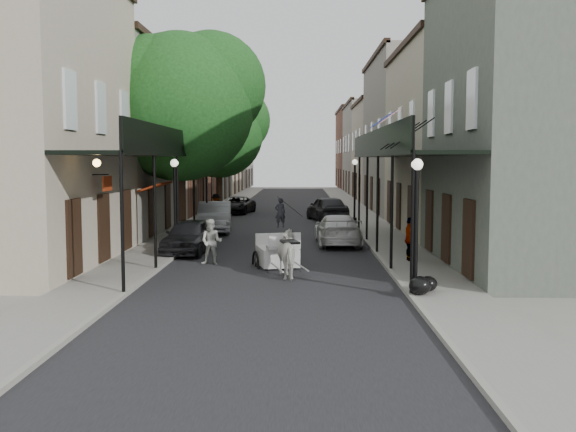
{
  "coord_description": "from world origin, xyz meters",
  "views": [
    {
      "loc": [
        0.93,
        -19.52,
        3.79
      ],
      "look_at": [
        0.44,
        5.5,
        1.6
      ],
      "focal_mm": 40.0,
      "sensor_mm": 36.0,
      "label": 1
    }
  ],
  "objects_px": {
    "pedestrian_sidewalk_left": "(216,207)",
    "car_right_far": "(327,208)",
    "car_left_far": "(237,205)",
    "tree_near": "(189,101)",
    "lamppost_left": "(175,204)",
    "lamppost_right_near": "(416,224)",
    "lamppost_right_far": "(355,190)",
    "tree_far": "(224,130)",
    "pedestrian_sidewalk_right": "(410,239)",
    "car_right_near": "(338,230)",
    "horse": "(290,254)",
    "carriage": "(275,239)",
    "pedestrian_walking": "(211,242)",
    "car_left_near": "(189,236)",
    "car_left_mid": "(214,217)"
  },
  "relations": [
    {
      "from": "car_right_near",
      "to": "tree_far",
      "type": "bearing_deg",
      "value": -67.18
    },
    {
      "from": "car_left_far",
      "to": "car_right_far",
      "type": "height_order",
      "value": "car_right_far"
    },
    {
      "from": "lamppost_left",
      "to": "car_left_near",
      "type": "height_order",
      "value": "lamppost_left"
    },
    {
      "from": "lamppost_left",
      "to": "car_right_near",
      "type": "bearing_deg",
      "value": 24.12
    },
    {
      "from": "pedestrian_sidewalk_left",
      "to": "car_right_far",
      "type": "height_order",
      "value": "pedestrian_sidewalk_left"
    },
    {
      "from": "horse",
      "to": "carriage",
      "type": "relative_size",
      "value": 0.71
    },
    {
      "from": "car_left_near",
      "to": "tree_near",
      "type": "bearing_deg",
      "value": 103.41
    },
    {
      "from": "carriage",
      "to": "pedestrian_sidewalk_left",
      "type": "bearing_deg",
      "value": 90.5
    },
    {
      "from": "car_left_mid",
      "to": "lamppost_left",
      "type": "bearing_deg",
      "value": -99.12
    },
    {
      "from": "tree_far",
      "to": "lamppost_right_near",
      "type": "xyz_separation_m",
      "value": [
        8.35,
        -26.18,
        -3.79
      ]
    },
    {
      "from": "tree_far",
      "to": "car_right_near",
      "type": "distance_m",
      "value": 17.43
    },
    {
      "from": "horse",
      "to": "pedestrian_sidewalk_left",
      "type": "bearing_deg",
      "value": -89.57
    },
    {
      "from": "carriage",
      "to": "car_left_mid",
      "type": "height_order",
      "value": "carriage"
    },
    {
      "from": "pedestrian_sidewalk_left",
      "to": "tree_near",
      "type": "bearing_deg",
      "value": 57.87
    },
    {
      "from": "car_left_far",
      "to": "car_right_near",
      "type": "distance_m",
      "value": 17.79
    },
    {
      "from": "horse",
      "to": "car_left_far",
      "type": "height_order",
      "value": "horse"
    },
    {
      "from": "pedestrian_walking",
      "to": "pedestrian_sidewalk_left",
      "type": "height_order",
      "value": "pedestrian_sidewalk_left"
    },
    {
      "from": "pedestrian_sidewalk_right",
      "to": "car_left_mid",
      "type": "xyz_separation_m",
      "value": [
        -8.53,
        10.25,
        -0.13
      ]
    },
    {
      "from": "horse",
      "to": "pedestrian_sidewalk_right",
      "type": "xyz_separation_m",
      "value": [
        4.32,
        2.7,
        0.17
      ]
    },
    {
      "from": "lamppost_right_far",
      "to": "tree_near",
      "type": "bearing_deg",
      "value": -136.69
    },
    {
      "from": "lamppost_right_far",
      "to": "car_left_far",
      "type": "xyz_separation_m",
      "value": [
        -7.7,
        7.67,
        -1.45
      ]
    },
    {
      "from": "car_left_mid",
      "to": "car_left_near",
      "type": "bearing_deg",
      "value": -95.54
    },
    {
      "from": "lamppost_left",
      "to": "car_right_near",
      "type": "height_order",
      "value": "lamppost_left"
    },
    {
      "from": "pedestrian_walking",
      "to": "car_left_mid",
      "type": "distance_m",
      "value": 10.62
    },
    {
      "from": "lamppost_right_far",
      "to": "car_left_mid",
      "type": "distance_m",
      "value": 8.77
    },
    {
      "from": "carriage",
      "to": "car_right_near",
      "type": "xyz_separation_m",
      "value": [
        2.58,
        5.68,
        -0.29
      ]
    },
    {
      "from": "lamppost_right_far",
      "to": "lamppost_right_near",
      "type": "bearing_deg",
      "value": -90.0
    },
    {
      "from": "horse",
      "to": "car_left_near",
      "type": "relative_size",
      "value": 0.43
    },
    {
      "from": "pedestrian_sidewalk_right",
      "to": "tree_far",
      "type": "bearing_deg",
      "value": 19.54
    },
    {
      "from": "lamppost_right_far",
      "to": "pedestrian_sidewalk_left",
      "type": "distance_m",
      "value": 8.45
    },
    {
      "from": "lamppost_right_far",
      "to": "pedestrian_walking",
      "type": "relative_size",
      "value": 2.23
    },
    {
      "from": "car_right_far",
      "to": "horse",
      "type": "bearing_deg",
      "value": 71.93
    },
    {
      "from": "lamppost_left",
      "to": "lamppost_right_near",
      "type": "bearing_deg",
      "value": -44.29
    },
    {
      "from": "lamppost_right_far",
      "to": "lamppost_left",
      "type": "bearing_deg",
      "value": -124.35
    },
    {
      "from": "pedestrian_walking",
      "to": "car_left_near",
      "type": "xyz_separation_m",
      "value": [
        -1.31,
        2.85,
        -0.13
      ]
    },
    {
      "from": "lamppost_left",
      "to": "car_left_near",
      "type": "xyz_separation_m",
      "value": [
        0.5,
        0.31,
        -1.35
      ]
    },
    {
      "from": "car_left_near",
      "to": "pedestrian_walking",
      "type": "bearing_deg",
      "value": -60.74
    },
    {
      "from": "tree_near",
      "to": "car_right_near",
      "type": "bearing_deg",
      "value": -9.83
    },
    {
      "from": "pedestrian_sidewalk_left",
      "to": "carriage",
      "type": "bearing_deg",
      "value": 72.8
    },
    {
      "from": "lamppost_right_far",
      "to": "pedestrian_sidewalk_left",
      "type": "relative_size",
      "value": 2.28
    },
    {
      "from": "tree_near",
      "to": "tree_far",
      "type": "distance_m",
      "value": 14.02
    },
    {
      "from": "tree_near",
      "to": "car_right_far",
      "type": "bearing_deg",
      "value": 56.1
    },
    {
      "from": "tree_far",
      "to": "horse",
      "type": "distance_m",
      "value": 24.17
    },
    {
      "from": "lamppost_right_far",
      "to": "tree_far",
      "type": "bearing_deg",
      "value": 143.49
    },
    {
      "from": "pedestrian_walking",
      "to": "car_left_near",
      "type": "relative_size",
      "value": 0.4
    },
    {
      "from": "lamppost_right_near",
      "to": "lamppost_right_far",
      "type": "height_order",
      "value": "same"
    },
    {
      "from": "horse",
      "to": "car_right_far",
      "type": "bearing_deg",
      "value": -110.36
    },
    {
      "from": "tree_far",
      "to": "pedestrian_sidewalk_left",
      "type": "height_order",
      "value": "tree_far"
    },
    {
      "from": "horse",
      "to": "pedestrian_sidewalk_right",
      "type": "distance_m",
      "value": 5.1
    },
    {
      "from": "pedestrian_sidewalk_left",
      "to": "pedestrian_sidewalk_right",
      "type": "bearing_deg",
      "value": 88.53
    }
  ]
}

